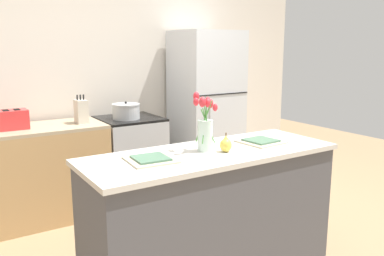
# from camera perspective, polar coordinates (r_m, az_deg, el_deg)

# --- Properties ---
(back_wall) EXTENTS (5.20, 0.08, 2.70)m
(back_wall) POSITION_cam_1_polar(r_m,az_deg,el_deg) (4.48, -12.23, 7.92)
(back_wall) COLOR silver
(back_wall) RESTS_ON ground_plane
(kitchen_island) EXTENTS (1.80, 0.66, 0.90)m
(kitchen_island) POSITION_cam_1_polar(r_m,az_deg,el_deg) (2.93, 2.69, -11.76)
(kitchen_island) COLOR #4C4C51
(kitchen_island) RESTS_ON ground_plane
(back_counter) EXTENTS (1.68, 0.60, 0.89)m
(back_counter) POSITION_cam_1_polar(r_m,az_deg,el_deg) (4.00, -24.04, -6.46)
(back_counter) COLOR tan
(back_counter) RESTS_ON ground_plane
(stove_range) EXTENTS (0.60, 0.61, 0.89)m
(stove_range) POSITION_cam_1_polar(r_m,az_deg,el_deg) (4.30, -8.59, -4.37)
(stove_range) COLOR #B2B5B7
(stove_range) RESTS_ON ground_plane
(refrigerator) EXTENTS (0.68, 0.67, 1.77)m
(refrigerator) POSITION_cam_1_polar(r_m,az_deg,el_deg) (4.66, 1.97, 2.56)
(refrigerator) COLOR silver
(refrigerator) RESTS_ON ground_plane
(flower_vase) EXTENTS (0.15, 0.16, 0.40)m
(flower_vase) POSITION_cam_1_polar(r_m,az_deg,el_deg) (2.76, 1.84, 0.01)
(flower_vase) COLOR silver
(flower_vase) RESTS_ON kitchen_island
(pear_figurine) EXTENTS (0.08, 0.08, 0.13)m
(pear_figurine) POSITION_cam_1_polar(r_m,az_deg,el_deg) (2.76, 4.77, -2.31)
(pear_figurine) COLOR #E5CC4C
(pear_figurine) RESTS_ON kitchen_island
(plate_setting_left) EXTENTS (0.31, 0.31, 0.02)m
(plate_setting_left) POSITION_cam_1_polar(r_m,az_deg,el_deg) (2.56, -5.81, -4.38)
(plate_setting_left) COLOR beige
(plate_setting_left) RESTS_ON kitchen_island
(plate_setting_right) EXTENTS (0.31, 0.31, 0.02)m
(plate_setting_right) POSITION_cam_1_polar(r_m,az_deg,el_deg) (3.07, 9.64, -1.84)
(plate_setting_right) COLOR beige
(plate_setting_right) RESTS_ON kitchen_island
(toaster) EXTENTS (0.28, 0.18, 0.17)m
(toaster) POSITION_cam_1_polar(r_m,az_deg,el_deg) (3.89, -23.95, 1.09)
(toaster) COLOR red
(toaster) RESTS_ON back_counter
(cooking_pot) EXTENTS (0.28, 0.28, 0.18)m
(cooking_pot) POSITION_cam_1_polar(r_m,az_deg,el_deg) (4.12, -9.24, 2.33)
(cooking_pot) COLOR #B2B5B7
(cooking_pot) RESTS_ON stove_range
(knife_block) EXTENTS (0.10, 0.14, 0.27)m
(knife_block) POSITION_cam_1_polar(r_m,az_deg,el_deg) (3.98, -15.30, 2.26)
(knife_block) COLOR beige
(knife_block) RESTS_ON back_counter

